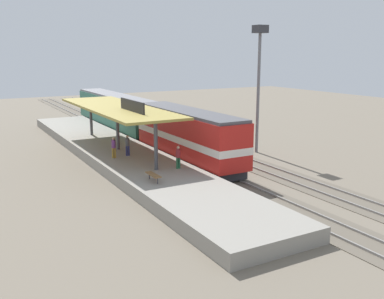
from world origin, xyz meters
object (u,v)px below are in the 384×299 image
Objects in this scene: platform_bench at (153,175)px; person_waiting at (127,144)px; light_mast at (259,63)px; person_walking at (114,146)px; passenger_carriage_single at (115,112)px; locomotive at (188,136)px; person_boarding at (178,156)px.

platform_bench is 0.99× the size of person_waiting.
light_mast is at bearing -4.95° from person_waiting.
person_walking is (-1.27, -0.20, 0.00)m from person_waiting.
person_waiting is 1.00× the size of person_walking.
person_waiting is at bearing -106.31° from passenger_carriage_single.
person_walking is at bearing -171.21° from person_waiting.
passenger_carriage_single is at bearing 90.00° from locomotive.
person_waiting and person_walking have the same top height.
locomotive is 5.07m from person_boarding.
platform_bench is at bearing -154.03° from light_mast.
light_mast is at bearing 23.14° from person_boarding.
passenger_carriage_single is at bearing 114.13° from light_mast.
light_mast is at bearing -65.87° from passenger_carriage_single.
person_waiting is at bearing 107.12° from person_boarding.
locomotive is (6.00, 6.14, 1.07)m from platform_bench.
person_boarding is at bearing -61.25° from person_walking.
person_walking is at bearing 176.31° from light_mast.
platform_bench is at bearing -134.35° from locomotive.
person_waiting is (1.22, 7.81, 0.51)m from platform_bench.
person_boarding is (2.98, 2.10, 0.51)m from platform_bench.
locomotive reaches higher than person_boarding.
person_waiting is (-12.58, 1.09, -6.54)m from light_mast.
person_waiting is at bearing 81.11° from platform_bench.
passenger_carriage_single reaches higher than person_waiting.
passenger_carriage_single is at bearing 76.04° from platform_bench.
person_walking is at bearing 90.33° from platform_bench.
locomotive reaches higher than passenger_carriage_single.
person_walking reaches higher than platform_bench.
locomotive reaches higher than platform_bench.
platform_bench is 0.15× the size of light_mast.
locomotive is 6.25m from person_walking.
locomotive is 8.44× the size of person_waiting.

